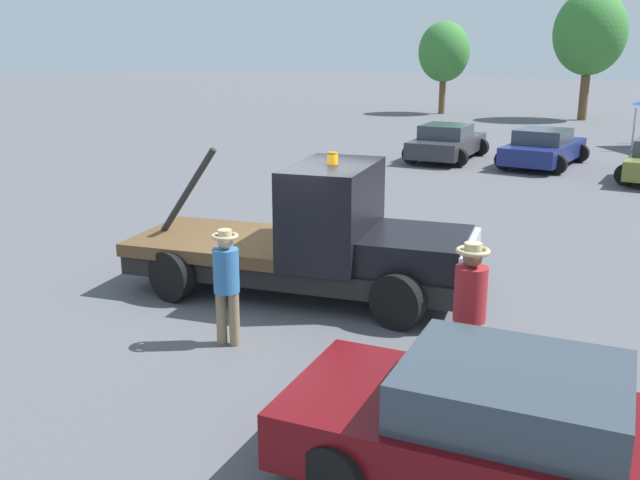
# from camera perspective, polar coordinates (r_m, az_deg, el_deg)

# --- Properties ---
(ground_plane) EXTENTS (160.00, 160.00, 0.00)m
(ground_plane) POSITION_cam_1_polar(r_m,az_deg,el_deg) (12.65, -1.83, -4.23)
(ground_plane) COLOR #545459
(tow_truck) EXTENTS (6.30, 3.80, 2.53)m
(tow_truck) POSITION_cam_1_polar(r_m,az_deg,el_deg) (12.23, -0.22, -0.10)
(tow_truck) COLOR black
(tow_truck) RESTS_ON ground
(foreground_car) EXTENTS (5.26, 3.00, 1.34)m
(foreground_car) POSITION_cam_1_polar(r_m,az_deg,el_deg) (7.32, 16.53, -14.84)
(foreground_car) COLOR #5B0A0F
(foreground_car) RESTS_ON ground
(person_near_truck) EXTENTS (0.42, 0.42, 1.91)m
(person_near_truck) POSITION_cam_1_polar(r_m,az_deg,el_deg) (9.14, 11.90, -4.96)
(person_near_truck) COLOR #475B84
(person_near_truck) RESTS_ON ground
(person_at_hood) EXTENTS (0.39, 0.39, 1.74)m
(person_at_hood) POSITION_cam_1_polar(r_m,az_deg,el_deg) (10.29, -7.50, -3.02)
(person_at_hood) COLOR #847051
(person_at_hood) RESTS_ON ground
(parked_car_charcoal) EXTENTS (2.93, 4.65, 1.34)m
(parked_car_charcoal) POSITION_cam_1_polar(r_m,az_deg,el_deg) (27.46, 10.10, 7.69)
(parked_car_charcoal) COLOR #2D2D33
(parked_car_charcoal) RESTS_ON ground
(parked_car_navy) EXTENTS (2.65, 4.56, 1.34)m
(parked_car_navy) POSITION_cam_1_polar(r_m,az_deg,el_deg) (26.80, 17.44, 7.03)
(parked_car_navy) COLOR navy
(parked_car_navy) RESTS_ON ground
(tree_left) EXTENTS (3.11, 3.11, 5.55)m
(tree_left) POSITION_cam_1_polar(r_m,az_deg,el_deg) (45.53, 9.90, 14.60)
(tree_left) COLOR brown
(tree_left) RESTS_ON ground
(tree_right) EXTENTS (3.99, 3.99, 7.13)m
(tree_right) POSITION_cam_1_polar(r_m,az_deg,el_deg) (43.80, 20.79, 15.21)
(tree_right) COLOR brown
(tree_right) RESTS_ON ground
(traffic_cone) EXTENTS (0.40, 0.40, 0.55)m
(traffic_cone) POSITION_cam_1_polar(r_m,az_deg,el_deg) (17.44, -0.56, 2.19)
(traffic_cone) COLOR black
(traffic_cone) RESTS_ON ground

